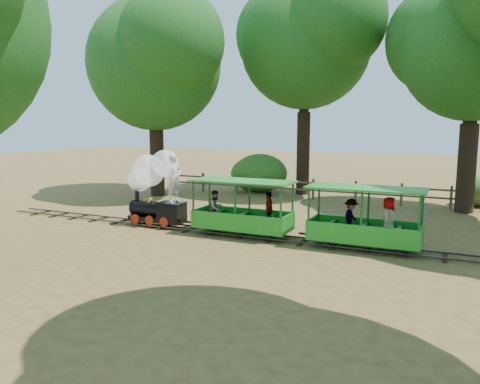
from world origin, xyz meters
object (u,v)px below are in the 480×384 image
at_px(locomotive, 154,182).
at_px(fence, 334,189).
at_px(carriage_front, 241,213).
at_px(carriage_rear, 366,224).

height_order(locomotive, fence, locomotive).
relative_size(carriage_front, carriage_rear, 1.00).
relative_size(carriage_rear, fence, 0.18).
bearing_deg(carriage_front, carriage_rear, 0.22).
bearing_deg(locomotive, carriage_front, -1.59).
bearing_deg(fence, locomotive, -119.43).
xyz_separation_m(locomotive, carriage_front, (3.41, -0.09, -0.83)).
bearing_deg(carriage_rear, locomotive, 179.38).
height_order(carriage_rear, fence, carriage_rear).
bearing_deg(carriage_front, fence, 82.47).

